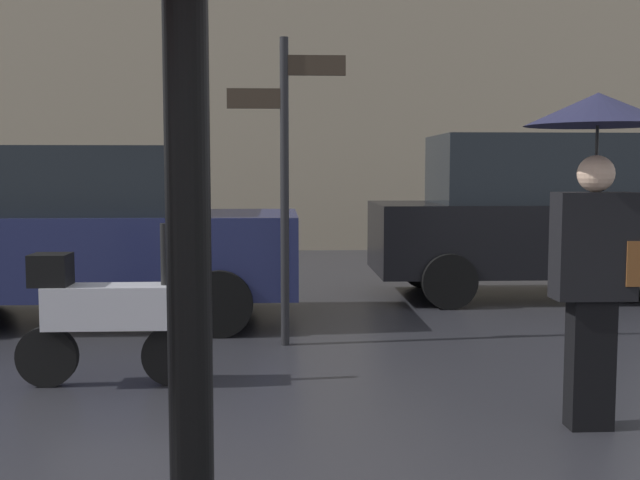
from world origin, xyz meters
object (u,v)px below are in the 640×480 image
object	(u,v)px
parked_scooter	(103,314)
street_signpost	(285,160)
pedestrian_with_umbrella	(597,185)
parked_car_right	(84,233)
parked_car_left	(542,217)

from	to	relation	value
parked_scooter	street_signpost	bearing A→B (deg)	56.45
pedestrian_with_umbrella	parked_car_right	xyz separation A→B (m)	(-4.06, 3.74, -0.58)
parked_scooter	parked_car_right	bearing A→B (deg)	119.50
pedestrian_with_umbrella	parked_car_left	bearing A→B (deg)	158.83
pedestrian_with_umbrella	street_signpost	distance (m)	3.11
pedestrian_with_umbrella	parked_car_left	world-z (taller)	pedestrian_with_umbrella
parked_scooter	pedestrian_with_umbrella	bearing A→B (deg)	-6.04
parked_car_right	street_signpost	distance (m)	2.62
parked_scooter	parked_car_left	bearing A→B (deg)	53.12
pedestrian_with_umbrella	street_signpost	bearing A→B (deg)	-147.87
parked_scooter	street_signpost	world-z (taller)	street_signpost
parked_car_left	street_signpost	xyz separation A→B (m)	(-3.31, -2.64, 0.69)
parked_scooter	street_signpost	size ratio (longest dim) A/B	0.49
pedestrian_with_umbrella	parked_car_right	size ratio (longest dim) A/B	0.47
parked_car_left	street_signpost	size ratio (longest dim) A/B	1.57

